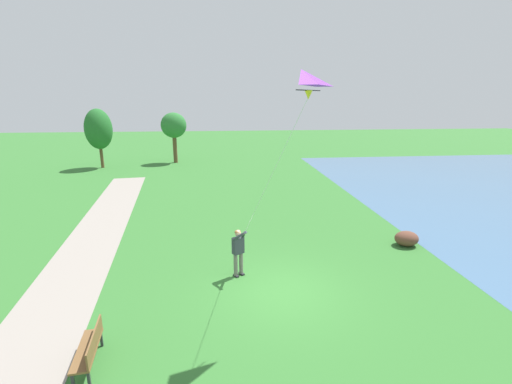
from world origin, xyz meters
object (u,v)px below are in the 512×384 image
object	(u,v)px
flying_kite	(302,87)
park_bench_near_walkway	(90,347)
tree_treeline_right	(174,126)
tree_behind_path	(98,129)
person_kite_flyer	(239,249)
lakeside_shrub	(407,239)

from	to	relation	value
flying_kite	park_bench_near_walkway	world-z (taller)	flying_kite
flying_kite	tree_treeline_right	xyz separation A→B (m)	(-6.55, 25.87, -2.81)
flying_kite	tree_behind_path	xyz separation A→B (m)	(-12.94, 23.85, -2.90)
person_kite_flyer	tree_behind_path	distance (m)	24.42
flying_kite	lakeside_shrub	bearing A→B (deg)	36.54
tree_treeline_right	person_kite_flyer	bearing A→B (deg)	-77.88
tree_treeline_right	tree_behind_path	bearing A→B (deg)	-162.48
lakeside_shrub	person_kite_flyer	bearing A→B (deg)	-165.44
tree_behind_path	lakeside_shrub	xyz separation A→B (m)	(18.75, -19.54, -3.19)
person_kite_flyer	tree_behind_path	size ratio (longest dim) A/B	0.34
tree_behind_path	flying_kite	bearing A→B (deg)	-61.52
flying_kite	park_bench_near_walkway	size ratio (longest dim) A/B	3.24
tree_behind_path	lakeside_shrub	size ratio (longest dim) A/B	5.25
park_bench_near_walkway	tree_behind_path	bearing A→B (deg)	106.93
person_kite_flyer	lakeside_shrub	size ratio (longest dim) A/B	1.80
tree_behind_path	lakeside_shrub	world-z (taller)	tree_behind_path
flying_kite	tree_behind_path	distance (m)	27.29
person_kite_flyer	tree_treeline_right	bearing A→B (deg)	102.12
flying_kite	tree_treeline_right	size ratio (longest dim) A/B	1.02
person_kite_flyer	lakeside_shrub	bearing A→B (deg)	14.56
person_kite_flyer	tree_treeline_right	xyz separation A→B (m)	(-5.04, 23.46, 2.55)
flying_kite	park_bench_near_walkway	distance (m)	8.02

